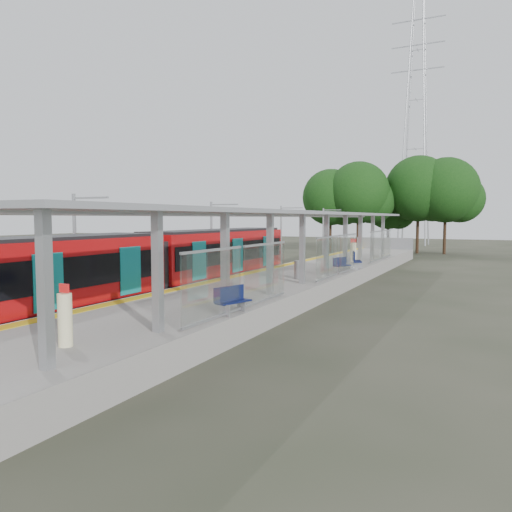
{
  "coord_description": "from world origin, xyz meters",
  "views": [
    {
      "loc": [
        10.77,
        -9.69,
        4.31
      ],
      "look_at": [
        -0.66,
        14.14,
        2.3
      ],
      "focal_mm": 35.0,
      "sensor_mm": 36.0,
      "label": 1
    }
  ],
  "objects": [
    {
      "name": "platform",
      "position": [
        0.0,
        20.0,
        0.5
      ],
      "size": [
        6.0,
        50.0,
        1.0
      ],
      "primitive_type": "cube",
      "color": "gray",
      "rests_on": "ground"
    },
    {
      "name": "end_fence",
      "position": [
        0.0,
        44.95,
        1.6
      ],
      "size": [
        6.0,
        0.1,
        1.2
      ],
      "primitive_type": "cube",
      "color": "#9EA0A5",
      "rests_on": "platform"
    },
    {
      "name": "trackbed",
      "position": [
        -4.5,
        20.0,
        0.12
      ],
      "size": [
        3.0,
        70.0,
        0.24
      ],
      "primitive_type": "cube",
      "color": "#59544C",
      "rests_on": "ground"
    },
    {
      "name": "pylon",
      "position": [
        -1.0,
        73.0,
        19.0
      ],
      "size": [
        8.0,
        4.0,
        38.0
      ],
      "primitive_type": null,
      "color": "#9EA0A5",
      "rests_on": "ground"
    },
    {
      "name": "bench_near",
      "position": [
        2.62,
        5.35,
        1.51
      ],
      "size": [
        0.84,
        1.47,
        0.96
      ],
      "rotation": [
        0.0,
        0.0,
        -0.3
      ],
      "color": "#0F184C",
      "rests_on": "platform"
    },
    {
      "name": "canopy",
      "position": [
        1.61,
        16.19,
        4.2
      ],
      "size": [
        3.27,
        38.0,
        3.66
      ],
      "color": "#9EA0A5",
      "rests_on": "platform"
    },
    {
      "name": "bench_mid",
      "position": [
        2.3,
        20.06,
        1.48
      ],
      "size": [
        0.85,
        1.4,
        0.92
      ],
      "rotation": [
        0.0,
        0.0,
        -0.35
      ],
      "color": "#0F184C",
      "rests_on": "platform"
    },
    {
      "name": "litter_bin",
      "position": [
        1.16,
        15.71,
        1.5
      ],
      "size": [
        0.64,
        0.64,
        0.99
      ],
      "primitive_type": "cylinder",
      "rotation": [
        0.0,
        0.0,
        0.43
      ],
      "color": "#9EA0A5",
      "rests_on": "platform"
    },
    {
      "name": "tactile_strip",
      "position": [
        -2.55,
        20.0,
        1.01
      ],
      "size": [
        0.6,
        50.0,
        0.02
      ],
      "primitive_type": "cube",
      "color": "yellow",
      "rests_on": "platform"
    },
    {
      "name": "info_pillar_near",
      "position": [
        0.85,
        -0.39,
        1.71
      ],
      "size": [
        0.37,
        0.37,
        1.63
      ],
      "rotation": [
        0.0,
        0.0,
        -0.07
      ],
      "color": "beige",
      "rests_on": "platform"
    },
    {
      "name": "bench_far",
      "position": [
        2.6,
        22.42,
        1.6
      ],
      "size": [
        1.03,
        1.75,
        1.15
      ],
      "rotation": [
        0.0,
        0.0,
        0.32
      ],
      "color": "#0F184C",
      "rests_on": "platform"
    },
    {
      "name": "info_pillar_far",
      "position": [
        1.75,
        25.08,
        1.8
      ],
      "size": [
        0.42,
        0.42,
        1.86
      ],
      "rotation": [
        0.0,
        0.0,
        0.03
      ],
      "color": "beige",
      "rests_on": "platform"
    },
    {
      "name": "catenary_masts",
      "position": [
        -6.22,
        19.0,
        2.91
      ],
      "size": [
        2.08,
        48.16,
        5.4
      ],
      "color": "#9EA0A5",
      "rests_on": "ground"
    },
    {
      "name": "train",
      "position": [
        -4.5,
        9.68,
        2.05
      ],
      "size": [
        2.74,
        27.6,
        3.62
      ],
      "color": "black",
      "rests_on": "ground"
    },
    {
      "name": "ground",
      "position": [
        0.0,
        0.0,
        0.0
      ],
      "size": [
        200.0,
        200.0,
        0.0
      ],
      "primitive_type": "plane",
      "color": "#474438",
      "rests_on": "ground"
    },
    {
      "name": "tree_cluster",
      "position": [
        -0.64,
        52.77,
        7.32
      ],
      "size": [
        20.54,
        12.9,
        11.88
      ],
      "color": "#382316",
      "rests_on": "ground"
    }
  ]
}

